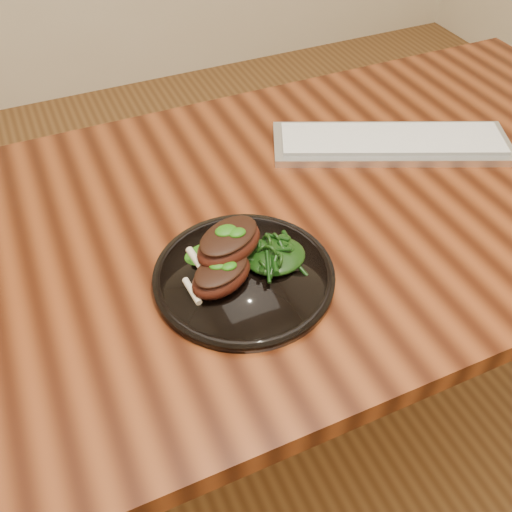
{
  "coord_description": "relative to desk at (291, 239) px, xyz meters",
  "views": [
    {
      "loc": [
        -0.38,
        -0.69,
        1.39
      ],
      "look_at": [
        -0.12,
        -0.12,
        0.78
      ],
      "focal_mm": 40.0,
      "sensor_mm": 36.0,
      "label": 1
    }
  ],
  "objects": [
    {
      "name": "desk",
      "position": [
        0.0,
        0.0,
        0.0
      ],
      "size": [
        1.6,
        0.8,
        0.75
      ],
      "color": "black",
      "rests_on": "ground"
    },
    {
      "name": "plate",
      "position": [
        -0.15,
        -0.13,
        0.09
      ],
      "size": [
        0.28,
        0.28,
        0.02
      ],
      "color": "black",
      "rests_on": "desk"
    },
    {
      "name": "lamb_chop_front",
      "position": [
        -0.19,
        -0.14,
        0.12
      ],
      "size": [
        0.12,
        0.1,
        0.05
      ],
      "color": "#3B130B",
      "rests_on": "plate"
    },
    {
      "name": "lamb_chop_back",
      "position": [
        -0.16,
        -0.11,
        0.14
      ],
      "size": [
        0.14,
        0.12,
        0.05
      ],
      "color": "#3B130B",
      "rests_on": "plate"
    },
    {
      "name": "herb_smear",
      "position": [
        -0.18,
        -0.07,
        0.1
      ],
      "size": [
        0.08,
        0.05,
        0.0
      ],
      "primitive_type": "ellipsoid",
      "color": "#124707",
      "rests_on": "plate"
    },
    {
      "name": "greens_heap",
      "position": [
        -0.1,
        -0.13,
        0.11
      ],
      "size": [
        0.1,
        0.09,
        0.04
      ],
      "color": "black",
      "rests_on": "plate"
    },
    {
      "name": "keyboard",
      "position": [
        0.26,
        0.08,
        0.09
      ],
      "size": [
        0.48,
        0.31,
        0.02
      ],
      "color": "silver",
      "rests_on": "desk"
    }
  ]
}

